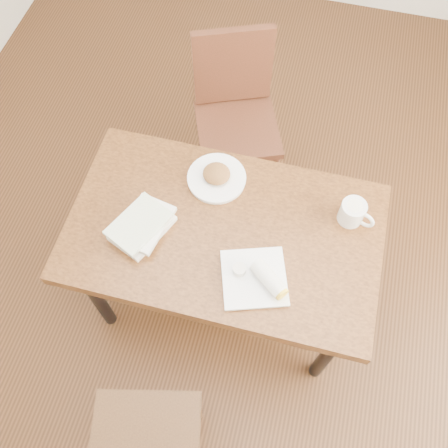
% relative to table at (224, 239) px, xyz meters
% --- Properties ---
extents(ground, '(4.00, 5.00, 0.01)m').
position_rel_table_xyz_m(ground, '(0.00, 0.00, -0.67)').
color(ground, '#472814').
rests_on(ground, ground).
extents(room_walls, '(4.02, 5.02, 2.80)m').
position_rel_table_xyz_m(room_walls, '(0.00, 0.00, 0.97)').
color(room_walls, silver).
rests_on(room_walls, ground).
extents(table, '(1.29, 0.77, 0.75)m').
position_rel_table_xyz_m(table, '(0.00, 0.00, 0.00)').
color(table, brown).
rests_on(table, ground).
extents(chair_far, '(0.55, 0.55, 0.95)m').
position_rel_table_xyz_m(chair_far, '(-0.15, 0.82, -0.12)').
color(chair_far, '#4E2316').
rests_on(chair_far, ground).
extents(plate_scone, '(0.25, 0.25, 0.08)m').
position_rel_table_xyz_m(plate_scone, '(-0.09, 0.23, 0.11)').
color(plate_scone, white).
rests_on(plate_scone, table).
extents(coffee_mug, '(0.15, 0.10, 0.10)m').
position_rel_table_xyz_m(coffee_mug, '(0.49, 0.18, 0.14)').
color(coffee_mug, white).
rests_on(coffee_mug, table).
extents(plate_burrito, '(0.31, 0.31, 0.08)m').
position_rel_table_xyz_m(plate_burrito, '(0.18, -0.18, 0.11)').
color(plate_burrito, white).
rests_on(plate_burrito, table).
extents(book_stack, '(0.26, 0.29, 0.07)m').
position_rel_table_xyz_m(book_stack, '(-0.32, -0.08, 0.12)').
color(book_stack, white).
rests_on(book_stack, table).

